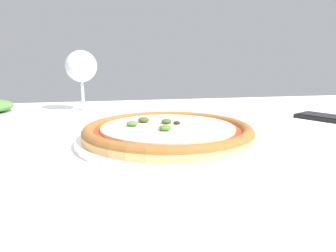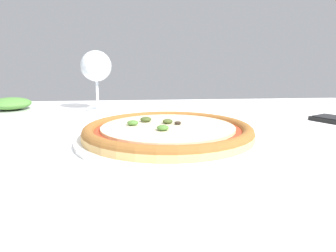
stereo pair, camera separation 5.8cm
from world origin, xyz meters
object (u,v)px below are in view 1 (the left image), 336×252
at_px(dining_table, 189,169).
at_px(pizza_plate, 168,133).
at_px(wine_glass_far_left, 81,68).
at_px(cell_phone, 328,118).

height_order(dining_table, pizza_plate, pizza_plate).
bearing_deg(dining_table, wine_glass_far_left, 125.51).
bearing_deg(dining_table, cell_phone, 10.64).
xyz_separation_m(dining_table, cell_phone, (0.37, 0.07, 0.08)).
height_order(dining_table, cell_phone, cell_phone).
xyz_separation_m(wine_glass_far_left, cell_phone, (0.59, -0.25, -0.12)).
bearing_deg(wine_glass_far_left, cell_phone, -22.58).
distance_m(pizza_plate, wine_glass_far_left, 0.43).
distance_m(dining_table, wine_glass_far_left, 0.44).
relative_size(wine_glass_far_left, cell_phone, 1.06).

